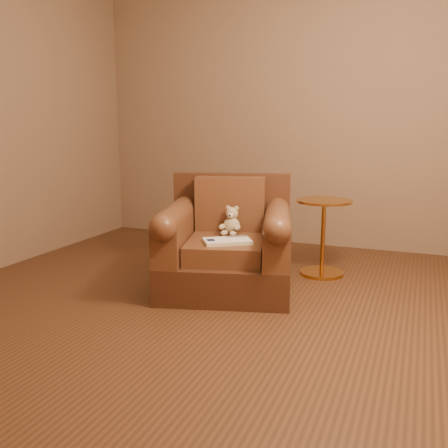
% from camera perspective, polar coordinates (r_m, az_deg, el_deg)
% --- Properties ---
extents(floor, '(4.00, 4.00, 0.00)m').
position_cam_1_polar(floor, '(3.52, -1.96, -9.01)').
color(floor, '#51301C').
rests_on(floor, ground).
extents(room, '(4.02, 4.02, 2.71)m').
position_cam_1_polar(room, '(3.33, -2.17, 19.81)').
color(room, '#896C54').
rests_on(room, ground).
extents(armchair, '(1.13, 1.10, 0.84)m').
position_cam_1_polar(armchair, '(3.74, 0.34, -2.57)').
color(armchair, '#452617').
rests_on(armchair, floor).
extents(teddy_bear, '(0.16, 0.18, 0.22)m').
position_cam_1_polar(teddy_bear, '(3.78, 0.83, 0.06)').
color(teddy_bear, tan).
rests_on(teddy_bear, armchair).
extents(guidebook, '(0.38, 0.35, 0.03)m').
position_cam_1_polar(guidebook, '(3.52, 0.38, -1.96)').
color(guidebook, beige).
rests_on(guidebook, armchair).
extents(side_table, '(0.45, 0.45, 0.63)m').
position_cam_1_polar(side_table, '(4.15, 11.25, -1.22)').
color(side_table, '#CA8A37').
rests_on(side_table, floor).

